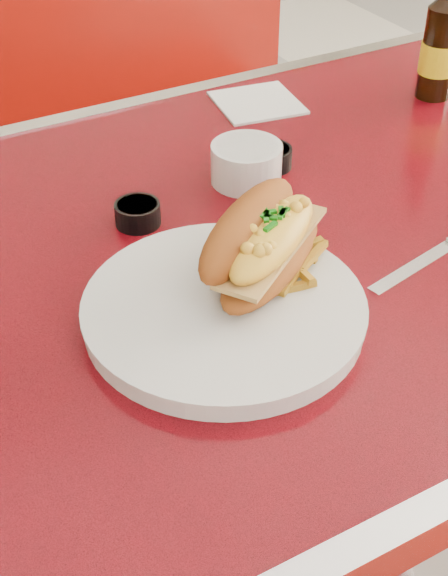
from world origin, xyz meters
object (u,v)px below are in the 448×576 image
sauce_cup_left (138,213)px  beer_bottle (440,45)px  booth_bench_far (84,231)px  gravy_ramekin (246,162)px  sauce_cup_right (271,156)px  dinner_plate (224,310)px  knife (445,247)px  fork (276,273)px  mac_hoagie (263,242)px  diner_table (282,327)px

sauce_cup_left → beer_bottle: (0.55, 0.11, 0.07)m
booth_bench_far → gravy_ramekin: 0.86m
gravy_ramekin → sauce_cup_right: size_ratio=1.65×
dinner_plate → knife: size_ratio=1.76×
fork → knife: 0.21m
sauce_cup_left → mac_hoagie: bearing=-69.6°
sauce_cup_right → beer_bottle: bearing=11.5°
booth_bench_far → sauce_cup_left: (-0.16, -0.72, 0.50)m
mac_hoagie → beer_bottle: 0.56m
fork → knife: (0.21, -0.03, -0.02)m
knife → booth_bench_far: bearing=85.9°
mac_hoagie → gravy_ramekin: size_ratio=1.91×
diner_table → dinner_plate: size_ratio=3.31×
diner_table → fork: fork is taller
booth_bench_far → knife: booth_bench_far is taller
knife → sauce_cup_left: bearing=130.4°
dinner_plate → fork: 0.08m
dinner_plate → beer_bottle: size_ratio=1.71×
sauce_cup_right → knife: (0.07, -0.26, -0.01)m
beer_bottle → knife: 0.43m
mac_hoagie → fork: mac_hoagie is taller
diner_table → gravy_ramekin: 0.22m
booth_bench_far → beer_bottle: 0.92m
fork → beer_bottle: size_ratio=0.77×
gravy_ramekin → fork: bearing=-112.4°
booth_bench_far → mac_hoagie: 1.05m
sauce_cup_right → beer_bottle: (0.34, 0.07, 0.07)m
beer_bottle → knife: (-0.26, -0.33, -0.08)m
fork → mac_hoagie: bearing=51.1°
sauce_cup_left → knife: (0.28, -0.22, -0.01)m
dinner_plate → mac_hoagie: bearing=24.8°
sauce_cup_left → booth_bench_far: bearing=77.8°
dinner_plate → fork: (0.07, 0.02, 0.01)m
booth_bench_far → dinner_plate: bearing=-99.3°
fork → sauce_cup_right: bearing=-24.2°
sauce_cup_right → booth_bench_far: bearing=94.6°
mac_hoagie → sauce_cup_right: (0.15, 0.22, -0.04)m
sauce_cup_left → beer_bottle: beer_bottle is taller
fork → sauce_cup_left: bearing=28.6°
sauce_cup_right → dinner_plate: bearing=-130.2°
booth_bench_far → fork: 1.04m
dinner_plate → beer_bottle: beer_bottle is taller
diner_table → gravy_ramekin: size_ratio=10.73×
sauce_cup_right → gravy_ramekin: bearing=-161.2°
gravy_ramekin → mac_hoagie: bearing=-116.0°
dinner_plate → gravy_ramekin: bearing=55.1°
booth_bench_far → dinner_plate: (-0.15, -0.93, 0.49)m
mac_hoagie → gravy_ramekin: 0.22m
fork → gravy_ramekin: size_ratio=1.45×
mac_hoagie → beer_bottle: (0.48, 0.28, 0.02)m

